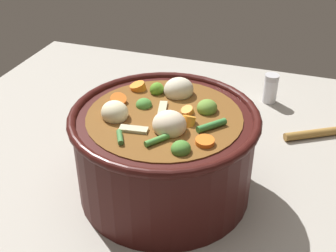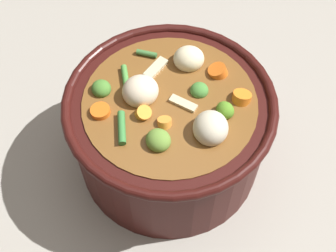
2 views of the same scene
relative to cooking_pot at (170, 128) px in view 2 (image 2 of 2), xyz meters
name	(u,v)px [view 2 (image 2 of 2)]	position (x,y,z in m)	size (l,w,h in m)	color
ground_plane	(169,156)	(0.00, 0.00, -0.08)	(1.10, 1.10, 0.00)	#9E998E
cooking_pot	(170,128)	(0.00, 0.00, 0.00)	(0.30, 0.30, 0.18)	#38110F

